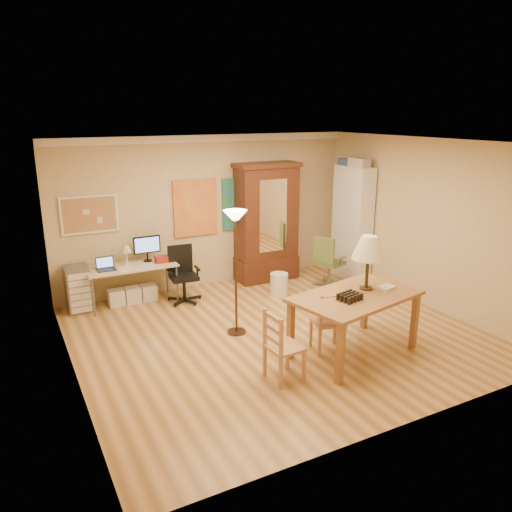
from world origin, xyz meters
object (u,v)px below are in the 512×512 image
dining_table (360,281)px  office_chair_black (184,287)px  computer_desk (133,280)px  office_chair_green (328,273)px  armoire (266,230)px  bookshelf (352,223)px

dining_table → office_chair_black: bearing=117.3°
office_chair_black → computer_desk: bearing=157.9°
office_chair_green → armoire: (-0.78, 0.92, 0.70)m
armoire → computer_desk: bearing=-178.1°
office_chair_black → bookshelf: bearing=-4.3°
dining_table → bookshelf: (1.85, 2.54, 0.08)m
office_chair_green → bookshelf: bearing=21.5°
computer_desk → office_chair_black: (0.76, -0.31, -0.15)m
armoire → office_chair_green: bearing=-49.6°
office_chair_green → bookshelf: size_ratio=0.45×
computer_desk → office_chair_green: computer_desk is taller
computer_desk → dining_table: bearing=-54.6°
armoire → bookshelf: 1.63m
dining_table → bookshelf: bookshelf is taller
office_chair_black → office_chair_green: 2.63m
bookshelf → computer_desk: bearing=172.1°
computer_desk → armoire: (2.56, 0.09, 0.56)m
office_chair_green → armoire: size_ratio=0.44×
dining_table → armoire: (0.35, 3.18, -0.02)m
computer_desk → office_chair_black: bearing=-22.1°
computer_desk → office_chair_black: 0.84m
dining_table → computer_desk: size_ratio=1.25×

